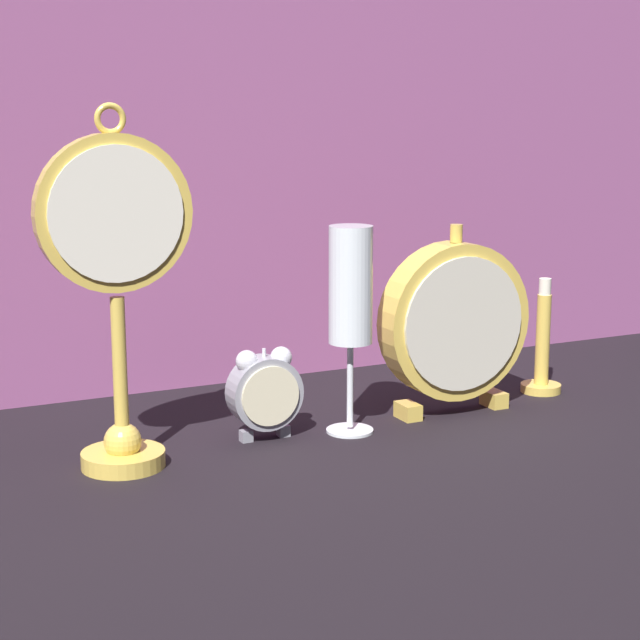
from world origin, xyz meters
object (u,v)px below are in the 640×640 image
mantel_clock_silver (455,322)px  brass_candlestick (542,355)px  alarm_clock_twin_bell (265,389)px  champagne_flute (351,298)px  pocket_watch_on_stand (117,279)px

mantel_clock_silver → brass_candlestick: size_ratio=1.53×
alarm_clock_twin_bell → champagne_flute: (0.09, -0.02, 0.09)m
champagne_flute → brass_candlestick: 0.31m
pocket_watch_on_stand → champagne_flute: (0.25, 0.00, -0.04)m
brass_candlestick → champagne_flute: bearing=-171.6°
alarm_clock_twin_bell → champagne_flute: champagne_flute is taller
pocket_watch_on_stand → mantel_clock_silver: pocket_watch_on_stand is taller
pocket_watch_on_stand → alarm_clock_twin_bell: (0.16, 0.02, -0.13)m
alarm_clock_twin_bell → brass_candlestick: bearing=3.9°
alarm_clock_twin_bell → mantel_clock_silver: bearing=-0.8°
alarm_clock_twin_bell → pocket_watch_on_stand: bearing=-172.3°
alarm_clock_twin_bell → mantel_clock_silver: 0.24m
mantel_clock_silver → brass_candlestick: bearing=11.2°
alarm_clock_twin_bell → champagne_flute: bearing=-10.3°
mantel_clock_silver → brass_candlestick: 0.16m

